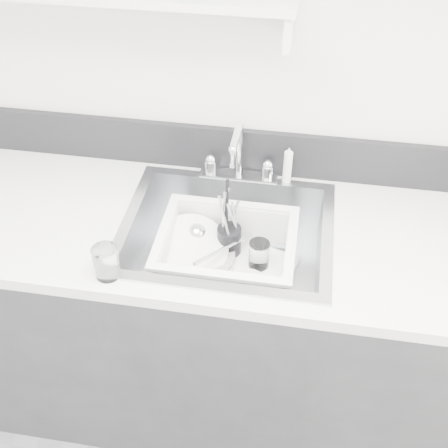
# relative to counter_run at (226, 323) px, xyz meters

# --- Properties ---
(room_shell) EXTENTS (3.50, 3.00, 2.60)m
(room_shell) POSITION_rel_counter_run_xyz_m (0.00, -0.80, 1.22)
(room_shell) COLOR silver
(room_shell) RESTS_ON ground
(counter_run) EXTENTS (3.20, 0.62, 0.92)m
(counter_run) POSITION_rel_counter_run_xyz_m (0.00, 0.00, 0.00)
(counter_run) COLOR #252528
(counter_run) RESTS_ON ground
(backsplash) EXTENTS (3.20, 0.02, 0.16)m
(backsplash) POSITION_rel_counter_run_xyz_m (0.00, 0.30, 0.54)
(backsplash) COLOR black
(backsplash) RESTS_ON counter_run
(sink) EXTENTS (0.64, 0.52, 0.20)m
(sink) POSITION_rel_counter_run_xyz_m (0.00, 0.00, 0.37)
(sink) COLOR silver
(sink) RESTS_ON counter_run
(faucet) EXTENTS (0.26, 0.18, 0.23)m
(faucet) POSITION_rel_counter_run_xyz_m (0.00, 0.25, 0.52)
(faucet) COLOR silver
(faucet) RESTS_ON counter_run
(side_sprayer) EXTENTS (0.03, 0.03, 0.14)m
(side_sprayer) POSITION_rel_counter_run_xyz_m (0.16, 0.25, 0.53)
(side_sprayer) COLOR white
(side_sprayer) RESTS_ON counter_run
(wash_tub) EXTENTS (0.50, 0.44, 0.16)m
(wash_tub) POSITION_rel_counter_run_xyz_m (0.00, -0.03, 0.37)
(wash_tub) COLOR white
(wash_tub) RESTS_ON sink
(plate_stack) EXTENTS (0.28, 0.27, 0.11)m
(plate_stack) POSITION_rel_counter_run_xyz_m (-0.10, -0.00, 0.34)
(plate_stack) COLOR white
(plate_stack) RESTS_ON wash_tub
(utensil_cup) EXTENTS (0.08, 0.08, 0.26)m
(utensil_cup) POSITION_rel_counter_run_xyz_m (-0.00, 0.06, 0.36)
(utensil_cup) COLOR black
(utensil_cup) RESTS_ON wash_tub
(ladle) EXTENTS (0.29, 0.24, 0.08)m
(ladle) POSITION_rel_counter_run_xyz_m (-0.05, 0.02, 0.35)
(ladle) COLOR silver
(ladle) RESTS_ON wash_tub
(tumbler_in_tub) EXTENTS (0.08, 0.08, 0.09)m
(tumbler_in_tub) POSITION_rel_counter_run_xyz_m (0.10, 0.01, 0.35)
(tumbler_in_tub) COLOR white
(tumbler_in_tub) RESTS_ON wash_tub
(tumbler_counter) EXTENTS (0.08, 0.08, 0.10)m
(tumbler_counter) POSITION_rel_counter_run_xyz_m (-0.29, -0.24, 0.51)
(tumbler_counter) COLOR white
(tumbler_counter) RESTS_ON counter_run
(bowl_small) EXTENTS (0.12, 0.12, 0.03)m
(bowl_small) POSITION_rel_counter_run_xyz_m (0.08, -0.09, 0.32)
(bowl_small) COLOR white
(bowl_small) RESTS_ON wash_tub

